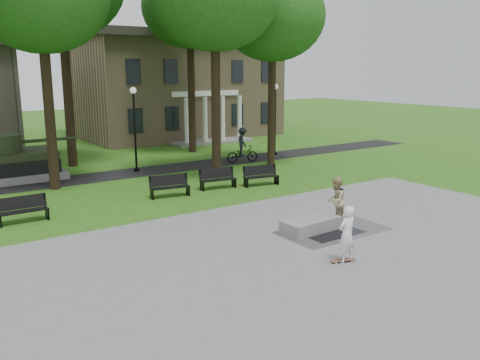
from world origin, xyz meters
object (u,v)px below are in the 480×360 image
(concrete_block, at_px, (311,225))
(skateboarder, at_px, (347,234))
(friend_watching, at_px, (336,200))
(cyclist, at_px, (242,148))
(park_bench_0, at_px, (23,209))

(concrete_block, height_order, skateboarder, skateboarder)
(friend_watching, bearing_deg, cyclist, -137.65)
(concrete_block, relative_size, park_bench_0, 1.22)
(concrete_block, height_order, friend_watching, friend_watching)
(cyclist, relative_size, park_bench_0, 1.21)
(cyclist, bearing_deg, park_bench_0, 129.22)
(friend_watching, xyz_separation_m, cyclist, (4.43, 12.52, -0.02))
(skateboarder, xyz_separation_m, park_bench_0, (-7.11, 9.86, -0.37))
(concrete_block, relative_size, cyclist, 1.01)
(cyclist, bearing_deg, skateboarder, 173.17)
(friend_watching, xyz_separation_m, park_bench_0, (-9.64, 6.87, -0.39))
(skateboarder, relative_size, friend_watching, 0.98)
(concrete_block, distance_m, park_bench_0, 10.86)
(concrete_block, distance_m, cyclist, 13.96)
(concrete_block, relative_size, friend_watching, 1.24)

